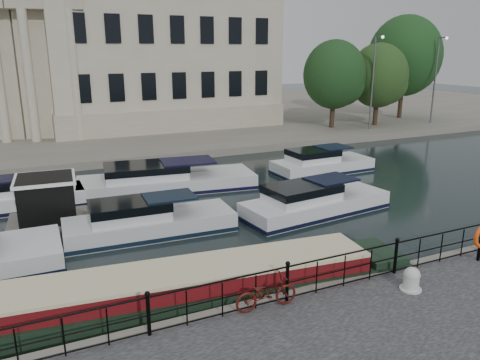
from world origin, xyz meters
name	(u,v)px	position (x,y,z in m)	size (l,w,h in m)	color
ground_plane	(252,283)	(0.00, 0.00, 0.00)	(160.00, 160.00, 0.00)	black
far_bank	(88,120)	(0.00, 39.00, 0.28)	(120.00, 42.00, 0.55)	#6B665B
railing	(287,280)	(0.00, -2.25, 1.20)	(24.14, 0.14, 1.22)	black
civic_building	(77,54)	(-1.00, 34.71, 7.04)	(53.55, 31.84, 16.85)	#ADA38C
lamp_posts	(406,80)	(26.00, 20.70, 4.80)	(8.24, 1.55, 8.07)	#59595B
bicycle	(266,293)	(-0.74, -2.38, 1.03)	(0.63, 1.81, 0.95)	#4B110D
mooring_bollard	(411,279)	(3.68, -3.28, 0.89)	(0.64, 0.64, 0.72)	beige
narrowboat	(164,297)	(-3.06, -0.28, 0.37)	(16.39, 3.83, 1.59)	black
harbour_hut	(47,203)	(-5.72, 8.85, 0.95)	(3.64, 3.11, 2.23)	#6B665B
cabin_cruisers	(147,205)	(-1.41, 8.37, 0.37)	(28.18, 10.46, 1.99)	silver
trees	(386,67)	(26.24, 23.74, 5.88)	(16.66, 9.14, 10.36)	black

